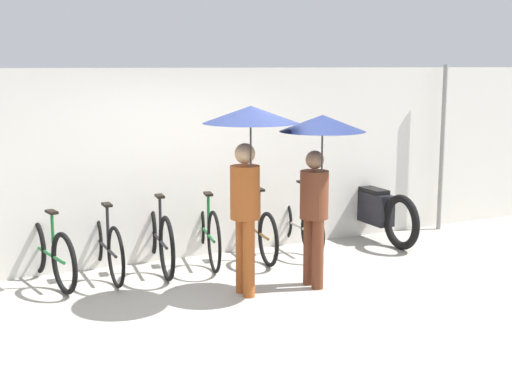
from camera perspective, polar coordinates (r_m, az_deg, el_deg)
name	(u,v)px	position (r m, az deg, el deg)	size (l,w,h in m)	color
ground_plane	(247,308)	(7.48, -0.76, -9.24)	(30.00, 30.00, 0.00)	#9E998E
back_wall	(172,165)	(9.15, -6.73, 2.15)	(12.60, 0.12, 2.45)	silver
parked_bicycle_0	(48,252)	(8.54, -16.27, -4.67)	(0.45, 1.64, 0.99)	black
parked_bicycle_1	(105,244)	(8.71, -12.01, -4.11)	(0.44, 1.76, 1.10)	black
parked_bicycle_2	(158,236)	(8.89, -7.87, -3.53)	(0.45, 1.85, 1.11)	black
parked_bicycle_3	(206,230)	(9.16, -4.03, -3.07)	(0.56, 1.82, 1.00)	black
parked_bicycle_4	(255,229)	(9.37, -0.11, -2.95)	(0.44, 1.74, 0.99)	black
parked_bicycle_5	(296,223)	(9.72, 3.25, -2.52)	(0.44, 1.65, 1.01)	black
pedestrian_leading	(249,148)	(7.47, -0.59, 3.55)	(1.01, 1.01, 2.07)	#9E4C1E
pedestrian_center	(319,155)	(7.80, 5.09, 2.97)	(0.94, 0.94, 1.96)	brown
motorcycle	(373,210)	(10.42, 9.30, -1.42)	(0.58, 2.13, 0.94)	black
awning_pole	(442,148)	(11.11, 14.67, 3.40)	(0.07, 0.07, 2.49)	gray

